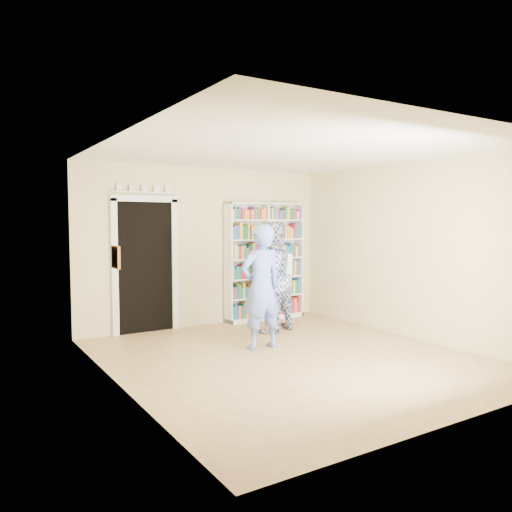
{
  "coord_description": "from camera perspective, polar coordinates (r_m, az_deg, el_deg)",
  "views": [
    {
      "loc": [
        -3.79,
        -5.24,
        1.8
      ],
      "look_at": [
        0.01,
        0.9,
        1.29
      ],
      "focal_mm": 35.0,
      "sensor_mm": 36.0,
      "label": 1
    }
  ],
  "objects": [
    {
      "name": "floor",
      "position": [
        6.71,
        4.03,
        -11.5
      ],
      "size": [
        5.0,
        5.0,
        0.0
      ],
      "primitive_type": "plane",
      "color": "#957148",
      "rests_on": "ground"
    },
    {
      "name": "wall_left",
      "position": [
        5.48,
        -15.34,
        -0.8
      ],
      "size": [
        0.0,
        5.0,
        5.0
      ],
      "primitive_type": "plane",
      "rotation": [
        1.57,
        0.0,
        1.57
      ],
      "color": "beige",
      "rests_on": "floor"
    },
    {
      "name": "man_plaid",
      "position": [
        8.04,
        1.68,
        -2.44
      ],
      "size": [
        1.03,
        0.91,
        1.78
      ],
      "primitive_type": "imported",
      "rotation": [
        0.0,
        0.0,
        3.46
      ],
      "color": "#2C4589",
      "rests_on": "floor"
    },
    {
      "name": "man_blue",
      "position": [
        6.99,
        0.6,
        -3.56
      ],
      "size": [
        0.64,
        0.42,
        1.75
      ],
      "primitive_type": "imported",
      "rotation": [
        0.0,
        0.0,
        3.14
      ],
      "color": "#6481E0",
      "rests_on": "floor"
    },
    {
      "name": "wall_back",
      "position": [
        8.63,
        -5.69,
        1.05
      ],
      "size": [
        4.5,
        0.0,
        4.5
      ],
      "primitive_type": "plane",
      "rotation": [
        1.57,
        0.0,
        0.0
      ],
      "color": "beige",
      "rests_on": "floor"
    },
    {
      "name": "doorway",
      "position": [
        8.2,
        -12.53,
        -0.38
      ],
      "size": [
        1.1,
        0.08,
        2.43
      ],
      "color": "black",
      "rests_on": "floor"
    },
    {
      "name": "wall_right",
      "position": [
        8.01,
        17.25,
        0.66
      ],
      "size": [
        0.0,
        5.0,
        5.0
      ],
      "primitive_type": "plane",
      "rotation": [
        1.57,
        0.0,
        -1.57
      ],
      "color": "beige",
      "rests_on": "floor"
    },
    {
      "name": "bookshelf",
      "position": [
        9.05,
        0.99,
        -0.57
      ],
      "size": [
        1.54,
        0.29,
        2.12
      ],
      "rotation": [
        0.0,
        0.0,
        -0.01
      ],
      "color": "white",
      "rests_on": "floor"
    },
    {
      "name": "ceiling",
      "position": [
        6.53,
        4.16,
        11.97
      ],
      "size": [
        5.0,
        5.0,
        0.0
      ],
      "primitive_type": "plane",
      "rotation": [
        3.14,
        0.0,
        0.0
      ],
      "color": "white",
      "rests_on": "wall_back"
    },
    {
      "name": "paper_sheet",
      "position": [
        7.96,
        3.41,
        -0.94
      ],
      "size": [
        0.23,
        0.05,
        0.33
      ],
      "primitive_type": "cube",
      "rotation": [
        0.0,
        0.0,
        -0.18
      ],
      "color": "white",
      "rests_on": "man_plaid"
    },
    {
      "name": "wall_art",
      "position": [
        5.67,
        -15.73,
        -0.14
      ],
      "size": [
        0.03,
        0.25,
        0.25
      ],
      "primitive_type": "cube",
      "color": "brown",
      "rests_on": "wall_left"
    }
  ]
}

